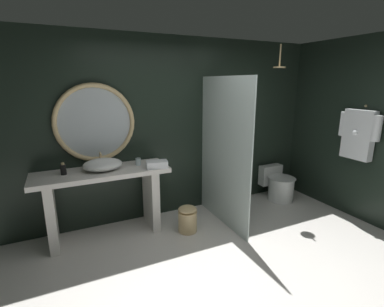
% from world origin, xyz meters
% --- Properties ---
extents(ground_plane, '(5.76, 5.76, 0.00)m').
position_xyz_m(ground_plane, '(0.00, 0.00, 0.00)').
color(ground_plane, silver).
extents(back_wall_panel, '(4.80, 0.10, 2.60)m').
position_xyz_m(back_wall_panel, '(0.00, 1.90, 1.30)').
color(back_wall_panel, black).
rests_on(back_wall_panel, ground_plane).
extents(side_wall_right, '(0.10, 2.47, 2.60)m').
position_xyz_m(side_wall_right, '(2.35, 0.76, 1.30)').
color(side_wall_right, black).
rests_on(side_wall_right, ground_plane).
extents(vanity_counter, '(1.65, 0.56, 0.90)m').
position_xyz_m(vanity_counter, '(-1.15, 1.55, 0.60)').
color(vanity_counter, silver).
rests_on(vanity_counter, ground_plane).
extents(vessel_sink, '(0.48, 0.39, 0.19)m').
position_xyz_m(vessel_sink, '(-1.13, 1.56, 0.97)').
color(vessel_sink, white).
rests_on(vessel_sink, vanity_counter).
extents(tumbler_cup, '(0.07, 0.07, 0.09)m').
position_xyz_m(tumbler_cup, '(-0.67, 1.59, 0.94)').
color(tumbler_cup, silver).
rests_on(tumbler_cup, vanity_counter).
extents(soap_dispenser, '(0.07, 0.07, 0.15)m').
position_xyz_m(soap_dispenser, '(-1.58, 1.58, 0.96)').
color(soap_dispenser, black).
rests_on(soap_dispenser, vanity_counter).
extents(round_wall_mirror, '(1.01, 0.06, 1.01)m').
position_xyz_m(round_wall_mirror, '(-1.15, 1.81, 1.46)').
color(round_wall_mirror, '#D6B77F').
extents(shower_glass_panel, '(0.02, 1.26, 2.05)m').
position_xyz_m(shower_glass_panel, '(0.43, 1.22, 1.02)').
color(shower_glass_panel, silver).
rests_on(shower_glass_panel, ground_plane).
extents(rain_shower_head, '(0.18, 0.18, 0.33)m').
position_xyz_m(rain_shower_head, '(1.44, 1.38, 2.21)').
color(rain_shower_head, '#D6B77F').
extents(hanging_bathrobe, '(0.20, 0.59, 0.76)m').
position_xyz_m(hanging_bathrobe, '(2.21, 0.54, 1.28)').
color(hanging_bathrobe, '#D6B77F').
extents(toilet, '(0.44, 0.61, 0.54)m').
position_xyz_m(toilet, '(1.73, 1.51, 0.25)').
color(toilet, white).
rests_on(toilet, ground_plane).
extents(waste_bin, '(0.25, 0.25, 0.36)m').
position_xyz_m(waste_bin, '(-0.14, 1.18, 0.18)').
color(waste_bin, '#D6B77F').
rests_on(waste_bin, ground_plane).
extents(folded_hand_towel, '(0.30, 0.22, 0.09)m').
position_xyz_m(folded_hand_towel, '(-0.48, 1.37, 0.94)').
color(folded_hand_towel, white).
rests_on(folded_hand_towel, vanity_counter).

